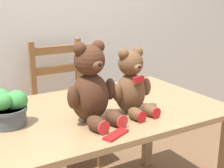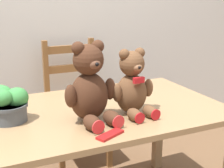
% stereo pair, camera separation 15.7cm
% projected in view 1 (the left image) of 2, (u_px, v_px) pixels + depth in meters
% --- Properties ---
extents(dining_table, '(1.31, 0.84, 0.71)m').
position_uv_depth(dining_table, '(102.00, 124.00, 1.74)').
color(dining_table, '#9E7A51').
rests_on(dining_table, ground_plane).
extents(wooden_chair_behind, '(0.42, 0.41, 0.98)m').
position_uv_depth(wooden_chair_behind, '(64.00, 106.00, 2.45)').
color(wooden_chair_behind, brown).
rests_on(wooden_chair_behind, ground_plane).
extents(teddy_bear_left, '(0.28, 0.29, 0.39)m').
position_uv_depth(teddy_bear_left, '(92.00, 88.00, 1.50)').
color(teddy_bear_left, '#472819').
rests_on(teddy_bear_left, dining_table).
extents(teddy_bear_right, '(0.24, 0.24, 0.34)m').
position_uv_depth(teddy_bear_right, '(132.00, 85.00, 1.62)').
color(teddy_bear_right, brown).
rests_on(teddy_bear_right, dining_table).
extents(potted_plant, '(0.20, 0.21, 0.17)m').
position_uv_depth(potted_plant, '(5.00, 107.00, 1.47)').
color(potted_plant, '#4C5156').
rests_on(potted_plant, dining_table).
extents(chocolate_bar, '(0.14, 0.10, 0.01)m').
position_uv_depth(chocolate_bar, '(116.00, 135.00, 1.38)').
color(chocolate_bar, red).
rests_on(chocolate_bar, dining_table).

